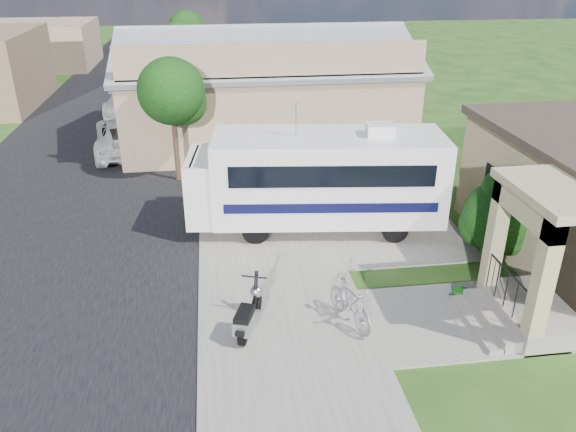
{
  "coord_description": "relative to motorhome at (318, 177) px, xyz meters",
  "views": [
    {
      "loc": [
        -2.38,
        -11.26,
        7.85
      ],
      "look_at": [
        -0.5,
        2.5,
        1.3
      ],
      "focal_mm": 35.0,
      "sensor_mm": 36.0,
      "label": 1
    }
  ],
  "objects": [
    {
      "name": "warehouse",
      "position": [
        -0.68,
        9.66,
        0.31
      ],
      "size": [
        12.5,
        8.4,
        5.04
      ],
      "color": "#876E54",
      "rests_on": "ground"
    },
    {
      "name": "street_tree_c",
      "position": [
        -4.37,
        23.75,
        1.42
      ],
      "size": [
        2.44,
        2.4,
        4.42
      ],
      "color": "#322316",
      "rests_on": "ground"
    },
    {
      "name": "distant_bldg_near",
      "position": [
        -15.68,
        29.7,
        -0.08
      ],
      "size": [
        8.0,
        7.0,
        3.2
      ],
      "primitive_type": "cube",
      "color": "#876E54",
      "rests_on": "ground"
    },
    {
      "name": "pickup_truck",
      "position": [
        -6.83,
        8.44,
        -0.94
      ],
      "size": [
        3.16,
        5.62,
        1.48
      ],
      "primitive_type": "imported",
      "rotation": [
        0.0,
        0.0,
        3.28
      ],
      "color": "silver",
      "rests_on": "ground"
    },
    {
      "name": "ground",
      "position": [
        -0.68,
        -4.3,
        -1.68
      ],
      "size": [
        120.0,
        120.0,
        0.0
      ],
      "primitive_type": "plane",
      "color": "#1A3C10"
    },
    {
      "name": "bicycle",
      "position": [
        -0.2,
        -5.13,
        -1.16
      ],
      "size": [
        1.03,
        1.8,
        1.04
      ],
      "primitive_type": "imported",
      "rotation": [
        0.0,
        0.0,
        0.33
      ],
      "color": "#9D9DA4",
      "rests_on": "ground"
    },
    {
      "name": "street_slab",
      "position": [
        -8.18,
        5.7,
        -1.67
      ],
      "size": [
        9.0,
        80.0,
        0.02
      ],
      "primitive_type": "cube",
      "color": "black",
      "rests_on": "ground"
    },
    {
      "name": "van",
      "position": [
        -7.2,
        15.29,
        -0.83
      ],
      "size": [
        2.86,
        6.02,
        1.7
      ],
      "primitive_type": "imported",
      "rotation": [
        0.0,
        0.0,
        -0.08
      ],
      "color": "silver",
      "rests_on": "ground"
    },
    {
      "name": "garden_hose",
      "position": [
        2.83,
        -4.37,
        -1.59
      ],
      "size": [
        0.38,
        0.38,
        0.17
      ],
      "primitive_type": "cylinder",
      "color": "#155B12",
      "rests_on": "ground"
    },
    {
      "name": "walk_slab",
      "position": [
        2.32,
        -5.3,
        -1.66
      ],
      "size": [
        4.0,
        3.0,
        0.05
      ],
      "primitive_type": "cube",
      "color": "slate",
      "rests_on": "ground"
    },
    {
      "name": "street_tree_b",
      "position": [
        -4.37,
        14.75,
        1.71
      ],
      "size": [
        2.44,
        2.4,
        4.73
      ],
      "color": "#322316",
      "rests_on": "ground"
    },
    {
      "name": "street_tree_a",
      "position": [
        -4.37,
        4.75,
        1.57
      ],
      "size": [
        2.44,
        2.4,
        4.58
      ],
      "color": "#322316",
      "rests_on": "ground"
    },
    {
      "name": "scooter",
      "position": [
        -2.52,
        -5.14,
        -1.18
      ],
      "size": [
        0.87,
        1.67,
        1.13
      ],
      "rotation": [
        0.0,
        0.0,
        -0.34
      ],
      "color": "black",
      "rests_on": "ground"
    },
    {
      "name": "motorhome",
      "position": [
        0.0,
        0.0,
        0.0
      ],
      "size": [
        7.86,
        3.25,
        3.91
      ],
      "rotation": [
        0.0,
        0.0,
        -0.12
      ],
      "color": "silver",
      "rests_on": "ground"
    },
    {
      "name": "sidewalk_slab",
      "position": [
        -1.68,
        5.7,
        -1.65
      ],
      "size": [
        4.0,
        80.0,
        0.06
      ],
      "primitive_type": "cube",
      "color": "slate",
      "rests_on": "ground"
    },
    {
      "name": "shrub",
      "position": [
        4.62,
        -2.55,
        -0.31
      ],
      "size": [
        2.19,
        2.09,
        2.69
      ],
      "color": "#322316",
      "rests_on": "ground"
    },
    {
      "name": "driveway_slab",
      "position": [
        0.82,
        0.2,
        -1.66
      ],
      "size": [
        7.0,
        6.0,
        0.05
      ],
      "primitive_type": "cube",
      "color": "slate",
      "rests_on": "ground"
    }
  ]
}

